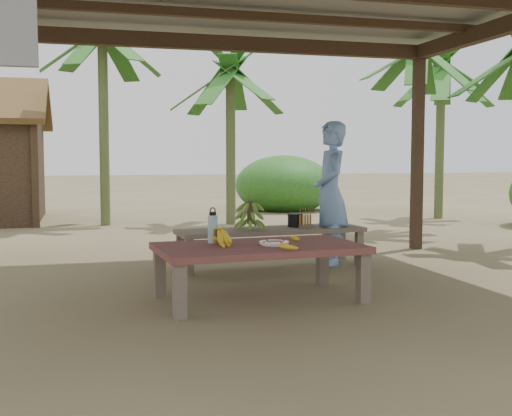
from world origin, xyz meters
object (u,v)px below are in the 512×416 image
object	(u,v)px
bench	(271,233)
plate	(274,243)
cooking_pot	(295,221)
woman	(331,193)
ripe_banana_bunch	(216,237)
water_flask	(213,228)
work_table	(259,252)

from	to	relation	value
bench	plate	xyz separation A→B (m)	(-0.48, -1.71, 0.12)
cooking_pot	woman	size ratio (longest dim) A/B	0.10
bench	cooking_pot	xyz separation A→B (m)	(0.32, 0.09, 0.13)
plate	woman	xyz separation A→B (m)	(1.21, 1.70, 0.33)
woman	ripe_banana_bunch	bearing A→B (deg)	-38.34
ripe_banana_bunch	cooking_pot	size ratio (longest dim) A/B	1.53
ripe_banana_bunch	water_flask	xyz separation A→B (m)	(0.01, 0.19, 0.06)
work_table	plate	xyz separation A→B (m)	(0.12, -0.06, 0.08)
woman	plate	bearing A→B (deg)	-26.87
ripe_banana_bunch	water_flask	distance (m)	0.20
ripe_banana_bunch	woman	distance (m)	2.37
cooking_pot	work_table	bearing A→B (deg)	-118.00
bench	ripe_banana_bunch	xyz separation A→B (m)	(-0.99, -1.62, 0.19)
ripe_banana_bunch	woman	bearing A→B (deg)	42.99
bench	water_flask	bearing A→B (deg)	-128.76
bench	plate	world-z (taller)	plate
cooking_pot	woman	xyz separation A→B (m)	(0.41, -0.10, 0.33)
bench	cooking_pot	size ratio (longest dim) A/B	12.71
water_flask	work_table	bearing A→B (deg)	-30.94
plate	cooking_pot	size ratio (longest dim) A/B	1.48
woman	cooking_pot	bearing A→B (deg)	-94.90
bench	water_flask	world-z (taller)	water_flask
plate	water_flask	distance (m)	0.58
plate	water_flask	world-z (taller)	water_flask
ripe_banana_bunch	cooking_pot	world-z (taller)	ripe_banana_bunch
bench	ripe_banana_bunch	world-z (taller)	ripe_banana_bunch
plate	cooking_pot	bearing A→B (deg)	65.88
bench	water_flask	xyz separation A→B (m)	(-0.98, -1.42, 0.24)
plate	water_flask	xyz separation A→B (m)	(-0.50, 0.28, 0.12)
work_table	ripe_banana_bunch	world-z (taller)	ripe_banana_bunch
work_table	ripe_banana_bunch	size ratio (longest dim) A/B	6.92
work_table	plate	world-z (taller)	plate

